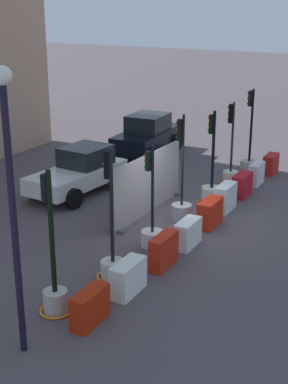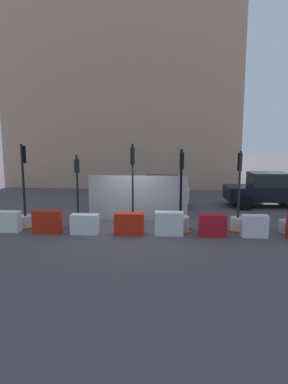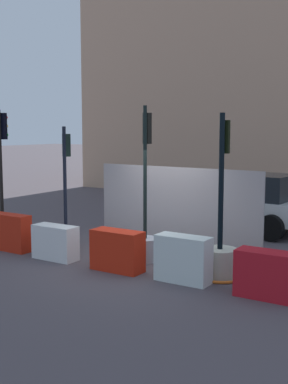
% 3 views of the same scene
% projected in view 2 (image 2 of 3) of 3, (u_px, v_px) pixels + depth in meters
% --- Properties ---
extents(ground_plane, '(120.00, 120.00, 0.00)m').
position_uv_depth(ground_plane, '(130.00, 228.00, 14.19)').
color(ground_plane, '#4E454A').
extents(traffic_light_1, '(0.87, 0.87, 3.46)m').
position_uv_depth(traffic_light_1, '(25.00, 214.00, 14.30)').
color(traffic_light_1, silver).
rests_on(traffic_light_1, ground_plane).
extents(traffic_light_2, '(0.66, 0.66, 3.02)m').
position_uv_depth(traffic_light_2, '(78.00, 216.00, 14.19)').
color(traffic_light_2, silver).
rests_on(traffic_light_2, ground_plane).
extents(traffic_light_3, '(0.65, 0.65, 3.47)m').
position_uv_depth(traffic_light_3, '(133.00, 214.00, 14.14)').
color(traffic_light_3, '#A9AAB2').
rests_on(traffic_light_3, ground_plane).
extents(traffic_light_4, '(1.01, 1.01, 3.28)m').
position_uv_depth(traffic_light_4, '(180.00, 219.00, 13.78)').
color(traffic_light_4, '#B8B5A2').
rests_on(traffic_light_4, ground_plane).
extents(traffic_light_5, '(0.80, 0.80, 3.20)m').
position_uv_depth(traffic_light_5, '(238.00, 218.00, 13.76)').
color(traffic_light_5, silver).
rests_on(traffic_light_5, ground_plane).
extents(construction_barrier_1, '(1.12, 0.49, 0.82)m').
position_uv_depth(construction_barrier_1, '(6.00, 221.00, 13.63)').
color(construction_barrier_1, white).
rests_on(construction_barrier_1, ground_plane).
extents(construction_barrier_2, '(1.11, 0.39, 0.90)m').
position_uv_depth(construction_barrier_2, '(47.00, 222.00, 13.40)').
color(construction_barrier_2, red).
rests_on(construction_barrier_2, ground_plane).
extents(construction_barrier_3, '(1.08, 0.47, 0.78)m').
position_uv_depth(construction_barrier_3, '(85.00, 224.00, 13.28)').
color(construction_barrier_3, silver).
rests_on(construction_barrier_3, ground_plane).
extents(construction_barrier_4, '(1.13, 0.49, 0.86)m').
position_uv_depth(construction_barrier_4, '(129.00, 224.00, 13.18)').
color(construction_barrier_4, red).
rests_on(construction_barrier_4, ground_plane).
extents(construction_barrier_5, '(1.09, 0.46, 0.91)m').
position_uv_depth(construction_barrier_5, '(169.00, 224.00, 13.13)').
color(construction_barrier_5, silver).
rests_on(construction_barrier_5, ground_plane).
extents(construction_barrier_6, '(1.03, 0.49, 0.84)m').
position_uv_depth(construction_barrier_6, '(213.00, 225.00, 13.01)').
color(construction_barrier_6, '#B2131E').
rests_on(construction_barrier_6, ground_plane).
extents(construction_barrier_7, '(0.98, 0.40, 0.85)m').
position_uv_depth(construction_barrier_7, '(254.00, 226.00, 12.87)').
color(construction_barrier_7, silver).
rests_on(construction_barrier_7, ground_plane).
extents(car_white_van, '(4.19, 2.28, 1.67)m').
position_uv_depth(car_white_van, '(154.00, 191.00, 18.44)').
color(car_white_van, silver).
rests_on(car_white_van, ground_plane).
extents(car_black_sedan, '(4.37, 2.39, 1.84)m').
position_uv_depth(car_black_sedan, '(266.00, 190.00, 18.41)').
color(car_black_sedan, black).
rests_on(car_black_sedan, ground_plane).
extents(building_main_facade, '(17.66, 7.32, 18.23)m').
position_uv_depth(building_main_facade, '(125.00, 66.00, 26.48)').
color(building_main_facade, tan).
rests_on(building_main_facade, ground_plane).
extents(site_fence_panel, '(4.45, 0.50, 2.04)m').
position_uv_depth(site_fence_panel, '(138.00, 199.00, 15.30)').
color(site_fence_panel, '#A09999').
rests_on(site_fence_panel, ground_plane).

